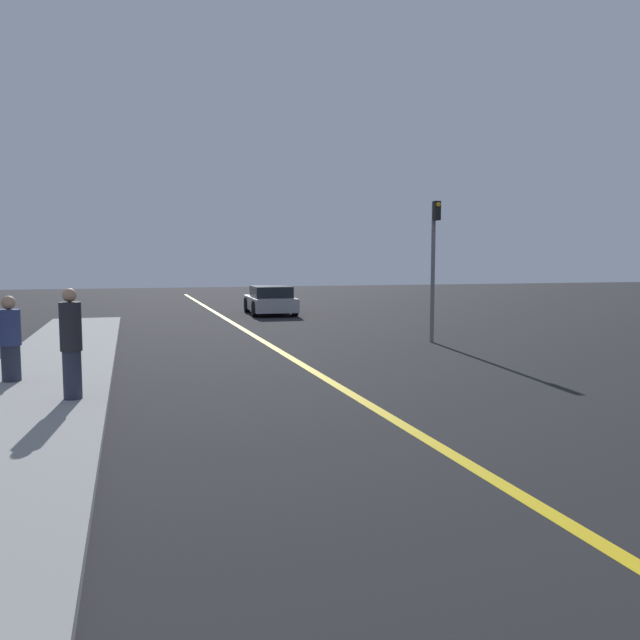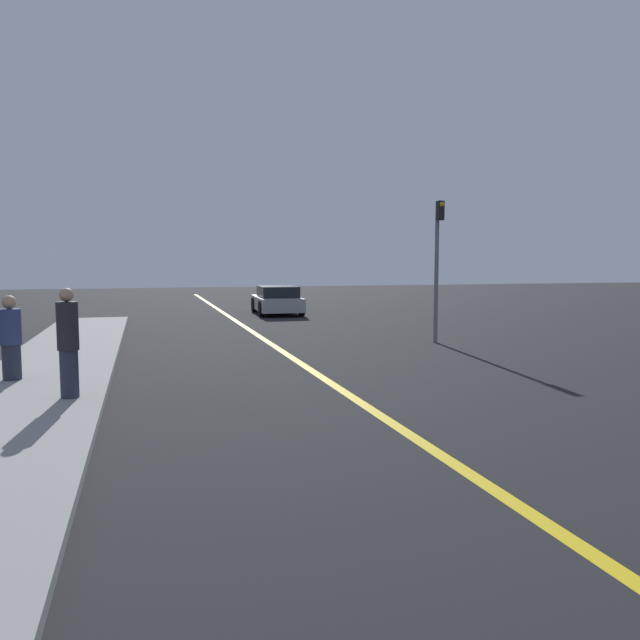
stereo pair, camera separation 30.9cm
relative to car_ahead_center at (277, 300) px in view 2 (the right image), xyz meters
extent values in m
cube|color=gold|center=(-2.27, -11.98, -0.62)|extent=(0.20, 60.00, 0.01)
cube|color=gray|center=(-7.73, -15.54, -0.56)|extent=(2.53, 28.88, 0.13)
cube|color=#9E9EA3|center=(0.00, 0.05, -0.14)|extent=(2.04, 4.16, 0.59)
cube|color=black|center=(0.00, -0.15, 0.41)|extent=(1.73, 2.32, 0.49)
cylinder|color=black|center=(-0.82, 1.36, -0.27)|extent=(0.25, 0.72, 0.71)
cylinder|color=black|center=(0.94, 1.28, -0.27)|extent=(0.25, 0.72, 0.71)
cylinder|color=black|center=(-0.94, -1.17, -0.27)|extent=(0.25, 0.72, 0.71)
cylinder|color=black|center=(0.82, -1.25, -0.27)|extent=(0.25, 0.72, 0.71)
cylinder|color=#282D3D|center=(-7.01, -16.65, -0.09)|extent=(0.30, 0.30, 0.80)
cylinder|color=#232328|center=(-7.01, -16.65, 0.71)|extent=(0.35, 0.35, 0.80)
sphere|color=tan|center=(-7.01, -16.65, 1.23)|extent=(0.23, 0.23, 0.23)
cylinder|color=#282D3D|center=(-8.26, -14.66, -0.15)|extent=(0.34, 0.34, 0.68)
cylinder|color=navy|center=(-8.26, -14.66, 0.53)|extent=(0.40, 0.40, 0.68)
sphere|color=tan|center=(-8.26, -14.66, 1.00)|extent=(0.26, 0.26, 0.26)
cylinder|color=slate|center=(2.48, -10.96, 1.44)|extent=(0.12, 0.12, 4.13)
cube|color=black|center=(2.48, -11.14, 3.23)|extent=(0.18, 0.18, 0.55)
sphere|color=orange|center=(2.48, -11.23, 3.39)|extent=(0.14, 0.14, 0.14)
camera|label=1|loc=(-6.06, -27.56, 1.79)|focal=35.00mm
camera|label=2|loc=(-5.77, -27.65, 1.79)|focal=35.00mm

